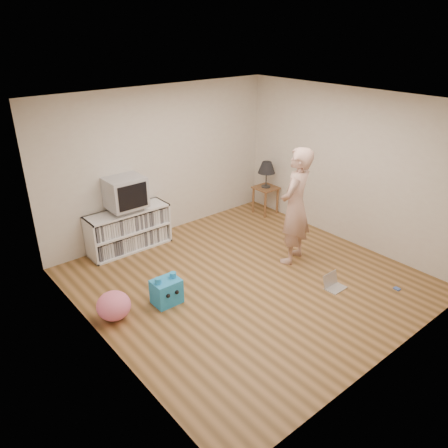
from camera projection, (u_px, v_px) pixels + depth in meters
name	position (u px, v px, depth m)	size (l,w,h in m)	color
ground	(247.00, 280.00, 6.54)	(4.50, 4.50, 0.00)	brown
walls	(249.00, 199.00, 5.99)	(4.52, 4.52, 2.60)	beige
ceiling	(252.00, 102.00, 5.44)	(4.50, 4.50, 0.01)	white
media_unit	(128.00, 229.00, 7.32)	(1.40, 0.45, 0.70)	white
dvd_deck	(127.00, 208.00, 7.15)	(0.45, 0.35, 0.07)	gray
crt_tv	(125.00, 192.00, 7.02)	(0.60, 0.53, 0.50)	#A9A9AF
side_table	(266.00, 193.00, 8.67)	(0.42, 0.42, 0.55)	brown
table_lamp	(267.00, 168.00, 8.44)	(0.34, 0.34, 0.52)	#333333
person	(295.00, 206.00, 6.71)	(0.68, 0.45, 1.86)	tan
laptop	(333.00, 284.00, 6.34)	(0.31, 0.25, 0.21)	silver
playing_cards	(397.00, 289.00, 6.30)	(0.07, 0.09, 0.02)	#4260B1
plush_blue	(167.00, 291.00, 5.94)	(0.38, 0.33, 0.43)	#1F90D7
plush_pink	(114.00, 306.00, 5.63)	(0.44, 0.44, 0.38)	pink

